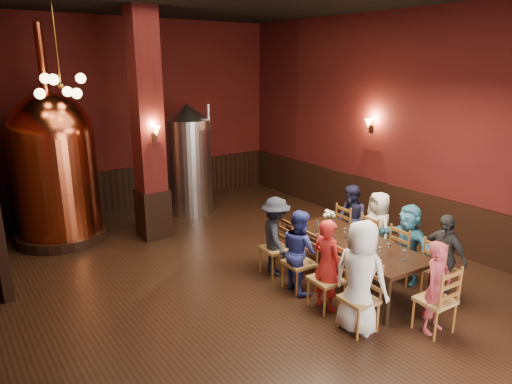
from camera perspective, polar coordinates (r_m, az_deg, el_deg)
room at (r=6.92m, az=-2.03°, el=5.53°), size 10.00×10.02×4.50m
wainscot_right at (r=10.04m, az=17.25°, el=-2.16°), size 0.08×9.90×1.00m
wainscot_back at (r=11.67m, az=-15.55°, el=0.48°), size 7.90×0.08×1.00m
column at (r=9.24m, az=-13.37°, el=7.76°), size 0.58×0.58×4.50m
pendant_cluster at (r=8.81m, az=-23.22°, el=12.10°), size 0.90×0.90×1.70m
sconce_wall at (r=10.12m, az=14.23°, el=8.10°), size 0.20×0.20×0.36m
sconce_column at (r=8.97m, az=-12.61°, el=7.25°), size 0.20×0.20×0.36m
dining_table at (r=7.48m, az=12.23°, el=-6.52°), size 1.17×2.46×0.75m
chair_0 at (r=6.40m, az=12.73°, el=-12.89°), size 0.49×0.49×0.92m
person_0 at (r=6.25m, az=12.91°, el=-10.33°), size 0.67×0.86×1.56m
chair_1 at (r=6.83m, az=8.78°, el=-10.71°), size 0.49×0.49×0.92m
person_1 at (r=6.73m, az=8.86°, el=-8.96°), size 0.36×0.52×1.38m
chair_2 at (r=7.29m, az=5.40°, el=-8.79°), size 0.49×0.49×0.92m
person_2 at (r=7.21m, az=5.45°, el=-7.33°), size 0.43×0.69×1.33m
chair_3 at (r=7.79m, az=2.43°, el=-7.05°), size 0.49×0.49×0.92m
person_3 at (r=7.70m, az=2.45°, el=-5.56°), size 0.80×1.00×1.36m
chair_4 at (r=7.58m, az=22.15°, el=-8.96°), size 0.49×0.49×0.92m
person_4 at (r=7.50m, az=22.32°, el=-7.48°), size 0.38×0.81×1.35m
chair_5 at (r=7.95m, az=18.28°, el=-7.40°), size 0.49×0.49×0.92m
person_5 at (r=7.88m, az=18.40°, el=-6.08°), size 0.54×1.26×1.32m
chair_6 at (r=8.35m, az=14.84°, el=-5.97°), size 0.49×0.49×0.92m
person_6 at (r=8.27m, az=14.95°, el=-4.56°), size 0.60×0.76×1.36m
chair_7 at (r=8.79m, az=11.70°, el=-4.64°), size 0.49×0.49×0.92m
person_7 at (r=8.72m, az=11.78°, el=-3.41°), size 0.52×0.71×1.32m
chair_8 at (r=6.67m, az=21.50°, el=-12.41°), size 0.49×0.49×0.92m
person_8 at (r=6.59m, az=21.66°, el=-11.02°), size 0.49×0.34×1.28m
copper_kettle at (r=9.79m, az=-23.84°, el=2.96°), size 1.88×1.88×4.19m
steel_vessel at (r=10.87m, az=-8.39°, el=4.07°), size 1.14×1.14×2.58m
rose_vase at (r=7.88m, az=9.19°, el=-2.99°), size 0.20×0.20×0.34m
wine_glass_0 at (r=6.92m, az=15.18°, el=-7.31°), size 0.07×0.07×0.17m
wine_glass_1 at (r=7.54m, az=11.06°, el=-5.08°), size 0.07×0.07×0.17m
wine_glass_2 at (r=7.08m, az=16.21°, el=-6.85°), size 0.07×0.07×0.17m
wine_glass_3 at (r=7.56m, az=12.56°, el=-5.10°), size 0.07×0.07×0.17m
wine_glass_4 at (r=7.76m, az=7.74°, el=-4.29°), size 0.07×0.07×0.17m
wine_glass_5 at (r=7.86m, az=9.49°, el=-4.11°), size 0.07×0.07×0.17m
wine_glass_6 at (r=7.21m, az=13.70°, el=-6.24°), size 0.07×0.07×0.17m
wine_glass_7 at (r=6.92m, az=17.99°, el=-7.53°), size 0.07×0.07×0.17m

